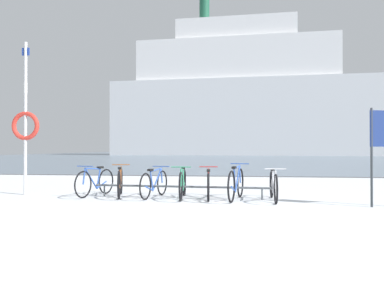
% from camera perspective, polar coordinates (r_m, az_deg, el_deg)
% --- Properties ---
extents(ground, '(80.00, 132.00, 0.08)m').
position_cam_1_polar(ground, '(60.92, 7.06, -1.74)').
color(ground, silver).
extents(bike_rack, '(4.33, 0.33, 0.31)m').
position_cam_1_polar(bike_rack, '(9.64, -1.70, -6.21)').
color(bike_rack, '#4C5156').
rests_on(bike_rack, ground).
extents(bicycle_0, '(0.56, 1.59, 0.78)m').
position_cam_1_polar(bicycle_0, '(10.37, -13.77, -5.31)').
color(bicycle_0, black).
rests_on(bicycle_0, ground).
extents(bicycle_1, '(0.57, 1.67, 0.79)m').
position_cam_1_polar(bicycle_1, '(10.11, -10.30, -5.44)').
color(bicycle_1, black).
rests_on(bicycle_1, ground).
extents(bicycle_2, '(0.49, 1.65, 0.75)m').
position_cam_1_polar(bicycle_2, '(9.82, -5.45, -5.65)').
color(bicycle_2, black).
rests_on(bicycle_2, ground).
extents(bicycle_3, '(0.46, 1.69, 0.79)m').
position_cam_1_polar(bicycle_3, '(9.57, -1.36, -5.72)').
color(bicycle_3, black).
rests_on(bicycle_3, ground).
extents(bicycle_4, '(0.46, 1.67, 0.76)m').
position_cam_1_polar(bicycle_4, '(9.53, 2.38, -5.83)').
color(bicycle_4, black).
rests_on(bicycle_4, ground).
extents(bicycle_5, '(0.49, 1.76, 0.84)m').
position_cam_1_polar(bicycle_5, '(9.37, 6.37, -5.68)').
color(bicycle_5, black).
rests_on(bicycle_5, ground).
extents(bicycle_6, '(0.46, 1.75, 0.77)m').
position_cam_1_polar(bicycle_6, '(9.35, 11.65, -5.88)').
color(bicycle_6, black).
rests_on(bicycle_6, ground).
extents(info_sign, '(0.54, 0.20, 2.04)m').
position_cam_1_polar(info_sign, '(9.09, 25.70, 0.58)').
color(info_sign, '#33383D').
rests_on(info_sign, ground).
extents(rescue_post, '(0.76, 0.12, 3.98)m').
position_cam_1_polar(rescue_post, '(11.21, -22.84, 2.94)').
color(rescue_post, silver).
rests_on(rescue_post, ground).
extents(ferry_ship, '(43.99, 12.15, 28.05)m').
position_cam_1_polar(ferry_ship, '(67.44, 7.03, 6.42)').
color(ferry_ship, silver).
rests_on(ferry_ship, ground).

